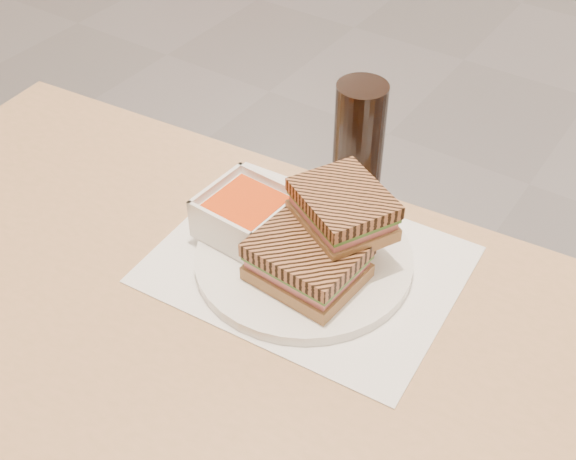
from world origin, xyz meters
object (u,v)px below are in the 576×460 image
Objects in this scene: soup_bowl at (247,216)px; panini_lower at (307,261)px; main_table at (213,387)px; plate at (304,259)px; cola_glass at (359,134)px.

panini_lower is at bearing -14.55° from soup_bowl.
panini_lower is (0.06, 0.13, 0.16)m from main_table.
plate is at bearing 128.83° from panini_lower.
plate is at bearing 1.54° from soup_bowl.
soup_bowl is at bearing -104.70° from cola_glass.
main_table is 0.22m from panini_lower.
soup_bowl reaches higher than plate.
cola_glass is (0.05, 0.21, 0.04)m from soup_bowl.
plate is 0.06m from panini_lower.
cola_glass is (-0.06, 0.24, 0.03)m from panini_lower.
main_table is 7.79× the size of cola_glass.
plate is 0.22m from cola_glass.
cola_glass is (-0.04, 0.20, 0.07)m from plate.
plate is at bearing -79.71° from cola_glass.
main_table is 8.96× the size of panini_lower.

